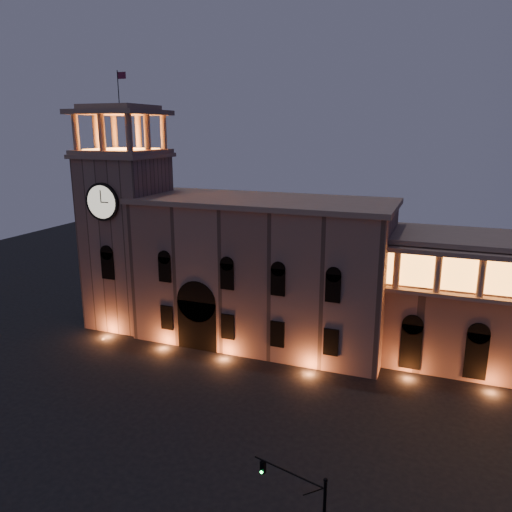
% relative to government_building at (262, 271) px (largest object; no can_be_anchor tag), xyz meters
% --- Properties ---
extents(ground, '(160.00, 160.00, 0.00)m').
position_rel_government_building_xyz_m(ground, '(2.08, -21.93, -8.77)').
color(ground, black).
rests_on(ground, ground).
extents(government_building, '(30.80, 12.80, 17.60)m').
position_rel_government_building_xyz_m(government_building, '(0.00, 0.00, 0.00)').
color(government_building, '#906D5E').
rests_on(government_building, ground).
extents(clock_tower, '(9.80, 9.80, 32.40)m').
position_rel_government_building_xyz_m(clock_tower, '(-18.42, -0.95, 3.73)').
color(clock_tower, '#906D5E').
rests_on(clock_tower, ground).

